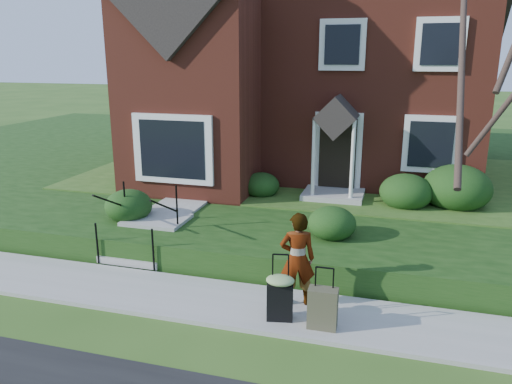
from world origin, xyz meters
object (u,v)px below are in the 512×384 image
(woman, at_px, (297,259))
(front_steps, at_px, (148,233))
(suitcase_black, at_px, (280,295))
(suitcase_olive, at_px, (323,308))

(woman, bearing_deg, front_steps, -39.11)
(front_steps, height_order, suitcase_black, front_steps)
(front_steps, bearing_deg, suitcase_black, -31.36)
(suitcase_black, distance_m, suitcase_olive, 0.73)
(front_steps, distance_m, suitcase_olive, 4.86)
(woman, height_order, suitcase_olive, woman)
(suitcase_black, relative_size, suitcase_olive, 1.12)
(woman, distance_m, suitcase_black, 0.76)
(suitcase_black, bearing_deg, front_steps, 137.60)
(suitcase_olive, bearing_deg, suitcase_black, 173.78)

